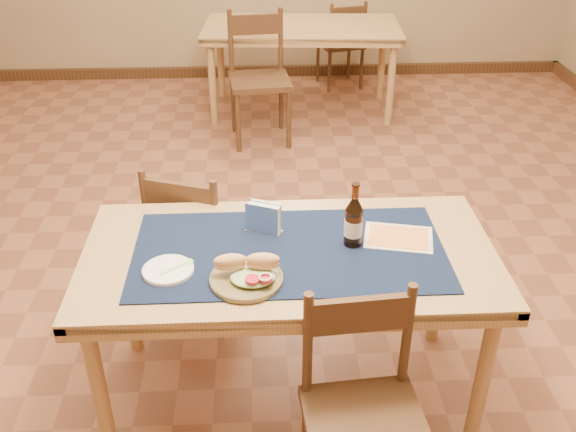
{
  "coord_description": "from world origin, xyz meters",
  "views": [
    {
      "loc": [
        -0.11,
        -2.84,
        2.15
      ],
      "look_at": [
        0.0,
        -0.7,
        0.85
      ],
      "focal_mm": 40.0,
      "sensor_mm": 36.0,
      "label": 1
    }
  ],
  "objects_px": {
    "main_table": "(289,269)",
    "sandwich_plate": "(248,275)",
    "beer_bottle": "(354,222)",
    "napkin_holder": "(264,218)",
    "chair_main_near": "(364,414)",
    "back_table": "(302,35)",
    "chair_main_far": "(197,239)"
  },
  "relations": [
    {
      "from": "main_table",
      "to": "sandwich_plate",
      "type": "relative_size",
      "value": 5.99
    },
    {
      "from": "main_table",
      "to": "chair_main_near",
      "type": "height_order",
      "value": "chair_main_near"
    },
    {
      "from": "chair_main_far",
      "to": "sandwich_plate",
      "type": "distance_m",
      "value": 0.87
    },
    {
      "from": "chair_main_far",
      "to": "beer_bottle",
      "type": "height_order",
      "value": "beer_bottle"
    },
    {
      "from": "back_table",
      "to": "sandwich_plate",
      "type": "bearing_deg",
      "value": -97.05
    },
    {
      "from": "chair_main_far",
      "to": "sandwich_plate",
      "type": "height_order",
      "value": "chair_main_far"
    },
    {
      "from": "chair_main_near",
      "to": "sandwich_plate",
      "type": "xyz_separation_m",
      "value": [
        -0.38,
        0.36,
        0.33
      ]
    },
    {
      "from": "chair_main_far",
      "to": "sandwich_plate",
      "type": "bearing_deg",
      "value": -71.06
    },
    {
      "from": "chair_main_far",
      "to": "beer_bottle",
      "type": "xyz_separation_m",
      "value": [
        0.67,
        -0.54,
        0.41
      ]
    },
    {
      "from": "sandwich_plate",
      "to": "napkin_holder",
      "type": "relative_size",
      "value": 1.72
    },
    {
      "from": "back_table",
      "to": "napkin_holder",
      "type": "relative_size",
      "value": 10.77
    },
    {
      "from": "beer_bottle",
      "to": "back_table",
      "type": "bearing_deg",
      "value": 89.51
    },
    {
      "from": "chair_main_near",
      "to": "chair_main_far",
      "type": "bearing_deg",
      "value": 119.77
    },
    {
      "from": "chair_main_near",
      "to": "beer_bottle",
      "type": "bearing_deg",
      "value": 87.64
    },
    {
      "from": "main_table",
      "to": "napkin_holder",
      "type": "relative_size",
      "value": 10.29
    },
    {
      "from": "main_table",
      "to": "napkin_holder",
      "type": "height_order",
      "value": "napkin_holder"
    },
    {
      "from": "back_table",
      "to": "napkin_holder",
      "type": "distance_m",
      "value": 3.21
    },
    {
      "from": "main_table",
      "to": "beer_bottle",
      "type": "bearing_deg",
      "value": 7.27
    },
    {
      "from": "back_table",
      "to": "napkin_holder",
      "type": "bearing_deg",
      "value": -96.67
    },
    {
      "from": "main_table",
      "to": "back_table",
      "type": "bearing_deg",
      "value": 85.25
    },
    {
      "from": "main_table",
      "to": "beer_bottle",
      "type": "xyz_separation_m",
      "value": [
        0.25,
        0.03,
        0.19
      ]
    },
    {
      "from": "beer_bottle",
      "to": "chair_main_far",
      "type": "bearing_deg",
      "value": 140.91
    },
    {
      "from": "main_table",
      "to": "chair_main_far",
      "type": "relative_size",
      "value": 1.85
    },
    {
      "from": "beer_bottle",
      "to": "napkin_holder",
      "type": "bearing_deg",
      "value": 162.3
    },
    {
      "from": "chair_main_far",
      "to": "beer_bottle",
      "type": "bearing_deg",
      "value": -39.09
    },
    {
      "from": "back_table",
      "to": "chair_main_far",
      "type": "distance_m",
      "value": 2.85
    },
    {
      "from": "main_table",
      "to": "sandwich_plate",
      "type": "distance_m",
      "value": 0.27
    },
    {
      "from": "chair_main_far",
      "to": "sandwich_plate",
      "type": "xyz_separation_m",
      "value": [
        0.26,
        -0.76,
        0.33
      ]
    },
    {
      "from": "chair_main_far",
      "to": "chair_main_near",
      "type": "xyz_separation_m",
      "value": [
        0.64,
        -1.13,
        0.01
      ]
    },
    {
      "from": "chair_main_far",
      "to": "beer_bottle",
      "type": "distance_m",
      "value": 0.95
    },
    {
      "from": "chair_main_near",
      "to": "beer_bottle",
      "type": "xyz_separation_m",
      "value": [
        0.02,
        0.58,
        0.4
      ]
    },
    {
      "from": "main_table",
      "to": "sandwich_plate",
      "type": "xyz_separation_m",
      "value": [
        -0.16,
        -0.19,
        0.12
      ]
    }
  ]
}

